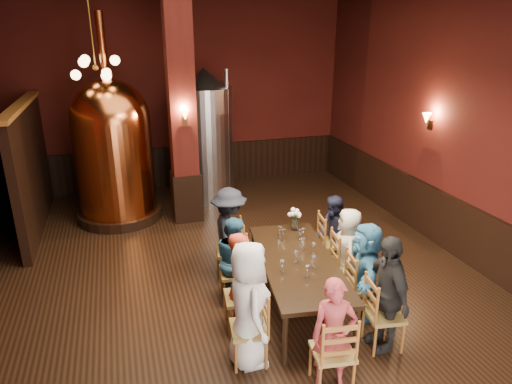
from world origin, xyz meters
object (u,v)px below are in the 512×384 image
object	(u,v)px
person_1	(241,281)
rose_vase	(295,216)
person_0	(248,305)
dining_table	(298,264)
copper_kettle	(114,149)
person_2	(235,260)
steel_vessel	(206,135)

from	to	relation	value
person_1	rose_vase	size ratio (longest dim) A/B	3.80
person_0	dining_table	bearing A→B (deg)	-46.69
person_0	rose_vase	world-z (taller)	person_0
copper_kettle	person_2	bearing A→B (deg)	-67.28
person_1	copper_kettle	distance (m)	4.63
person_1	copper_kettle	size ratio (longest dim) A/B	0.34
person_2	copper_kettle	xyz separation A→B (m)	(-1.54, 3.68, 0.83)
steel_vessel	rose_vase	distance (m)	3.91
person_0	person_1	xyz separation A→B (m)	(0.09, 0.66, -0.09)
dining_table	person_0	bearing A→B (deg)	-130.36
dining_table	copper_kettle	bearing A→B (deg)	127.25
person_1	person_0	bearing A→B (deg)	177.36
copper_kettle	steel_vessel	distance (m)	2.12
steel_vessel	rose_vase	xyz separation A→B (m)	(0.65, -3.82, -0.49)
copper_kettle	steel_vessel	world-z (taller)	copper_kettle
dining_table	steel_vessel	distance (m)	4.85
person_2	steel_vessel	world-z (taller)	steel_vessel
person_1	person_2	xyz separation A→B (m)	(0.09, 0.65, -0.04)
rose_vase	person_2	bearing A→B (deg)	-155.61
dining_table	rose_vase	size ratio (longest dim) A/B	6.88
person_1	copper_kettle	world-z (taller)	copper_kettle
steel_vessel	rose_vase	bearing A→B (deg)	-80.29
person_1	steel_vessel	world-z (taller)	steel_vessel
person_0	person_2	bearing A→B (deg)	-6.32
dining_table	person_0	distance (m)	1.32
person_0	steel_vessel	xyz separation A→B (m)	(0.65, 5.65, 0.70)
steel_vessel	rose_vase	world-z (taller)	steel_vessel
person_0	steel_vessel	size ratio (longest dim) A/B	0.53
person_2	rose_vase	bearing A→B (deg)	-74.71
dining_table	person_1	bearing A→B (deg)	-158.78
dining_table	copper_kettle	xyz separation A→B (m)	(-2.34, 4.12, 0.80)
person_2	dining_table	bearing A→B (deg)	-127.98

